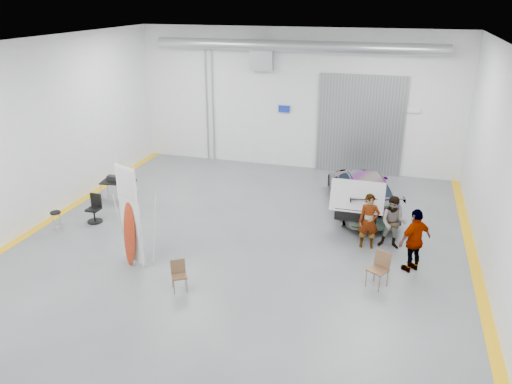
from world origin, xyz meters
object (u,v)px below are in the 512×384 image
(person_a, at_px, (369,221))
(shop_stool, at_px, (57,222))
(folding_chair_near, at_px, (180,281))
(sedan_car, at_px, (362,190))
(work_table, at_px, (117,181))
(folding_chair_far, at_px, (377,276))
(office_chair, at_px, (95,210))
(surfboard_display, at_px, (132,225))
(person_b, at_px, (393,223))
(person_c, at_px, (415,240))

(person_a, bearing_deg, shop_stool, -177.70)
(folding_chair_near, bearing_deg, sedan_car, 26.47)
(person_a, bearing_deg, work_table, 165.48)
(person_a, height_order, folding_chair_far, person_a)
(sedan_car, xyz_separation_m, person_a, (0.44, -2.94, 0.15))
(shop_stool, distance_m, office_chair, 1.27)
(surfboard_display, bearing_deg, folding_chair_near, -1.82)
(sedan_car, xyz_separation_m, folding_chair_near, (-4.08, -6.75, -0.46))
(work_table, bearing_deg, folding_chair_far, -18.89)
(folding_chair_far, xyz_separation_m, work_table, (-9.68, 3.31, 0.48))
(person_a, bearing_deg, person_b, 5.63)
(sedan_car, xyz_separation_m, person_b, (1.15, -2.77, 0.12))
(folding_chair_near, bearing_deg, shop_stool, 126.15)
(surfboard_display, bearing_deg, shop_stool, -175.58)
(office_chair, bearing_deg, work_table, 96.77)
(folding_chair_far, height_order, shop_stool, folding_chair_far)
(folding_chair_near, relative_size, folding_chair_far, 0.82)
(person_b, bearing_deg, work_table, 176.91)
(surfboard_display, bearing_deg, office_chair, 164.67)
(person_a, bearing_deg, folding_chair_near, -147.59)
(person_a, relative_size, shop_stool, 2.50)
(folding_chair_near, xyz_separation_m, shop_stool, (-5.29, 2.08, 0.09))
(work_table, bearing_deg, person_b, -5.37)
(surfboard_display, height_order, shop_stool, surfboard_display)
(sedan_car, distance_m, person_b, 3.01)
(person_a, xyz_separation_m, shop_stool, (-9.81, -1.73, -0.52))
(person_a, relative_size, person_b, 1.04)
(folding_chair_far, bearing_deg, office_chair, -160.02)
(folding_chair_near, height_order, folding_chair_far, folding_chair_far)
(folding_chair_far, height_order, office_chair, folding_chair_far)
(person_a, distance_m, person_c, 1.70)
(person_c, bearing_deg, person_a, -82.49)
(person_a, height_order, person_b, person_a)
(surfboard_display, height_order, folding_chair_near, surfboard_display)
(shop_stool, xyz_separation_m, office_chair, (0.77, 1.01, 0.08))
(folding_chair_near, xyz_separation_m, work_table, (-4.73, 4.92, 0.53))
(work_table, relative_size, office_chair, 1.38)
(shop_stool, bearing_deg, surfboard_display, -19.35)
(person_b, xyz_separation_m, office_chair, (-9.76, -0.89, -0.41))
(folding_chair_far, bearing_deg, person_c, 80.77)
(folding_chair_near, distance_m, office_chair, 5.48)
(person_b, distance_m, person_c, 1.38)
(folding_chair_far, bearing_deg, shop_stool, -153.74)
(person_b, bearing_deg, surfboard_display, -153.47)
(shop_stool, bearing_deg, sedan_car, 26.50)
(folding_chair_far, relative_size, office_chair, 1.02)
(surfboard_display, relative_size, work_table, 2.38)
(folding_chair_far, distance_m, work_table, 10.24)
(folding_chair_far, bearing_deg, work_table, -169.98)
(surfboard_display, xyz_separation_m, shop_stool, (-3.54, 1.24, -0.93))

